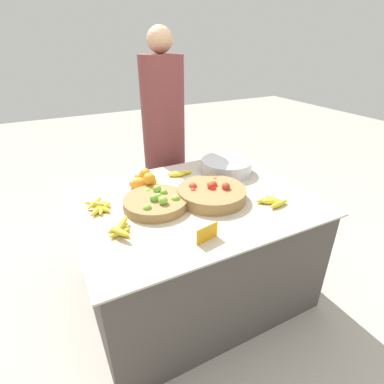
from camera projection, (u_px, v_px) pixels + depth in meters
The scene contains 12 objects.
ground_plane at pixel (192, 287), 2.19m from camera, with size 12.00×12.00×0.00m, color #ADA599.
market_table at pixel (192, 247), 2.02m from camera, with size 1.42×1.13×0.74m.
lime_bowl at pixel (156, 202), 1.76m from camera, with size 0.38×0.38×0.10m.
tomato_basket at pixel (212, 193), 1.84m from camera, with size 0.42×0.42×0.11m.
orange_pile at pixel (143, 180), 1.99m from camera, with size 0.18×0.23×0.13m.
metal_bowl at pixel (226, 166), 2.20m from camera, with size 0.37×0.37×0.10m.
price_sign at pixel (207, 233), 1.46m from camera, with size 0.13×0.03×0.09m.
banana_bunch_back_center at pixel (272, 201), 1.80m from camera, with size 0.18×0.16×0.04m.
banana_bunch_middle_left at pixel (99, 207), 1.73m from camera, with size 0.16×0.18×0.05m.
banana_bunch_front_right at pixel (120, 229), 1.52m from camera, with size 0.14×0.20×0.06m.
banana_bunch_front_center at pixel (179, 173), 2.16m from camera, with size 0.18×0.08×0.03m.
vendor_person at pixel (164, 147), 2.56m from camera, with size 0.35×0.35×1.71m.
Camera 1 is at (-0.75, -1.44, 1.63)m, focal length 28.00 mm.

